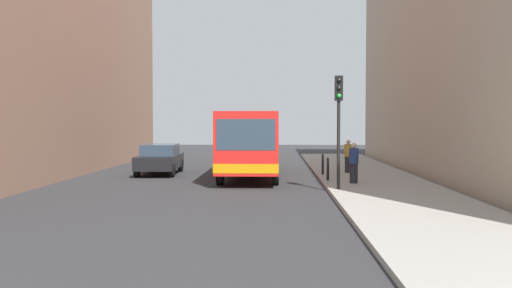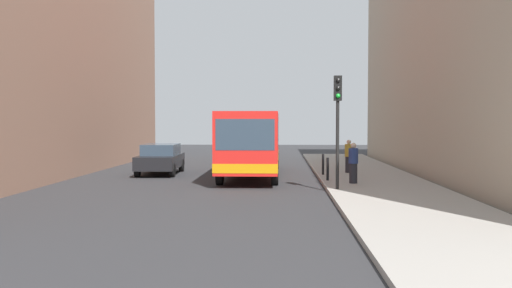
{
  "view_description": "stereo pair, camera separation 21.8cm",
  "coord_description": "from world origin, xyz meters",
  "px_view_note": "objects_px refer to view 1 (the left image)",
  "views": [
    {
      "loc": [
        1.26,
        -23.61,
        2.62
      ],
      "look_at": [
        0.41,
        1.91,
        1.6
      ],
      "focal_mm": 40.71,
      "sensor_mm": 36.0,
      "label": 1
    },
    {
      "loc": [
        1.48,
        -23.6,
        2.62
      ],
      "look_at": [
        0.41,
        1.91,
        1.6
      ],
      "focal_mm": 40.71,
      "sensor_mm": 36.0,
      "label": 2
    }
  ],
  "objects_px": {
    "traffic_light": "(339,110)",
    "bollard_near": "(328,169)",
    "bus": "(252,140)",
    "car_beside_bus": "(160,158)",
    "pedestrian_near_signal": "(354,163)",
    "pedestrian_mid_sidewalk": "(348,156)",
    "bollard_mid": "(323,164)"
  },
  "relations": [
    {
      "from": "bus",
      "to": "bollard_mid",
      "type": "distance_m",
      "value": 3.61
    },
    {
      "from": "bollard_near",
      "to": "bollard_mid",
      "type": "distance_m",
      "value": 2.61
    },
    {
      "from": "bus",
      "to": "bollard_near",
      "type": "height_order",
      "value": "bus"
    },
    {
      "from": "traffic_light",
      "to": "bollard_near",
      "type": "xyz_separation_m",
      "value": [
        -0.1,
        3.07,
        -2.38
      ]
    },
    {
      "from": "bollard_near",
      "to": "car_beside_bus",
      "type": "bearing_deg",
      "value": 152.07
    },
    {
      "from": "pedestrian_mid_sidewalk",
      "to": "car_beside_bus",
      "type": "bearing_deg",
      "value": 77.74
    },
    {
      "from": "car_beside_bus",
      "to": "pedestrian_near_signal",
      "type": "bearing_deg",
      "value": 147.62
    },
    {
      "from": "bollard_near",
      "to": "pedestrian_near_signal",
      "type": "height_order",
      "value": "pedestrian_near_signal"
    },
    {
      "from": "traffic_light",
      "to": "pedestrian_mid_sidewalk",
      "type": "distance_m",
      "value": 7.16
    },
    {
      "from": "bus",
      "to": "bollard_near",
      "type": "distance_m",
      "value": 4.96
    },
    {
      "from": "car_beside_bus",
      "to": "bollard_near",
      "type": "bearing_deg",
      "value": 150.3
    },
    {
      "from": "car_beside_bus",
      "to": "traffic_light",
      "type": "height_order",
      "value": "traffic_light"
    },
    {
      "from": "bus",
      "to": "pedestrian_near_signal",
      "type": "bearing_deg",
      "value": 132.99
    },
    {
      "from": "pedestrian_near_signal",
      "to": "pedestrian_mid_sidewalk",
      "type": "height_order",
      "value": "pedestrian_near_signal"
    },
    {
      "from": "car_beside_bus",
      "to": "pedestrian_mid_sidewalk",
      "type": "relative_size",
      "value": 2.83
    },
    {
      "from": "bollard_mid",
      "to": "pedestrian_near_signal",
      "type": "height_order",
      "value": "pedestrian_near_signal"
    },
    {
      "from": "car_beside_bus",
      "to": "bollard_mid",
      "type": "relative_size",
      "value": 4.69
    },
    {
      "from": "bus",
      "to": "pedestrian_near_signal",
      "type": "height_order",
      "value": "bus"
    },
    {
      "from": "pedestrian_near_signal",
      "to": "pedestrian_mid_sidewalk",
      "type": "distance_m",
      "value": 4.73
    },
    {
      "from": "traffic_light",
      "to": "pedestrian_mid_sidewalk",
      "type": "bearing_deg",
      "value": 79.93
    },
    {
      "from": "traffic_light",
      "to": "bollard_near",
      "type": "height_order",
      "value": "traffic_light"
    },
    {
      "from": "traffic_light",
      "to": "pedestrian_near_signal",
      "type": "relative_size",
      "value": 2.55
    },
    {
      "from": "traffic_light",
      "to": "pedestrian_mid_sidewalk",
      "type": "xyz_separation_m",
      "value": [
        1.2,
        6.75,
        -2.08
      ]
    },
    {
      "from": "bollard_mid",
      "to": "pedestrian_near_signal",
      "type": "xyz_separation_m",
      "value": [
        0.93,
        -3.64,
        0.32
      ]
    },
    {
      "from": "bollard_mid",
      "to": "pedestrian_near_signal",
      "type": "relative_size",
      "value": 0.59
    },
    {
      "from": "bus",
      "to": "car_beside_bus",
      "type": "relative_size",
      "value": 2.47
    },
    {
      "from": "bus",
      "to": "bollard_mid",
      "type": "bearing_deg",
      "value": 164.69
    },
    {
      "from": "bus",
      "to": "car_beside_bus",
      "type": "height_order",
      "value": "bus"
    },
    {
      "from": "traffic_light",
      "to": "pedestrian_near_signal",
      "type": "height_order",
      "value": "traffic_light"
    },
    {
      "from": "bollard_near",
      "to": "bollard_mid",
      "type": "xyz_separation_m",
      "value": [
        0.0,
        2.61,
        0.0
      ]
    },
    {
      "from": "bus",
      "to": "pedestrian_mid_sidewalk",
      "type": "bearing_deg",
      "value": -178.01
    },
    {
      "from": "bollard_mid",
      "to": "pedestrian_mid_sidewalk",
      "type": "distance_m",
      "value": 1.71
    }
  ]
}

